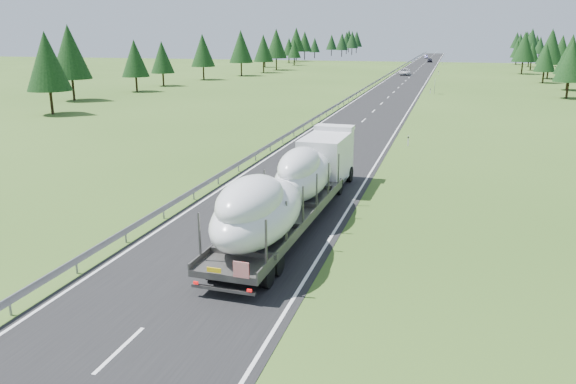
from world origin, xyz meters
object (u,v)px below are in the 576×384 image
(distant_van, at_px, (405,72))
(distant_car_blue, at_px, (426,57))
(highway_sign, at_px, (435,84))
(distant_car_dark, at_px, (430,60))
(boat_truck, at_px, (292,185))

(distant_van, height_order, distant_car_blue, distant_van)
(highway_sign, xyz_separation_m, distant_car_blue, (-8.74, 153.26, -1.11))
(highway_sign, relative_size, distant_car_blue, 0.62)
(highway_sign, distance_m, distant_car_blue, 153.52)
(distant_car_dark, relative_size, distant_car_blue, 1.03)
(distant_car_dark, height_order, distant_car_blue, distant_car_dark)
(boat_truck, relative_size, distant_car_blue, 5.03)
(boat_truck, bearing_deg, highway_sign, 86.17)
(distant_van, xyz_separation_m, distant_car_dark, (3.26, 71.49, -0.08))
(distant_car_dark, bearing_deg, distant_car_blue, 94.53)
(boat_truck, xyz_separation_m, distant_car_blue, (-3.70, 228.54, -1.69))
(highway_sign, bearing_deg, distant_car_blue, 93.26)
(boat_truck, distance_m, distant_car_blue, 228.57)
(boat_truck, height_order, distant_van, boat_truck)
(boat_truck, height_order, distant_car_blue, boat_truck)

